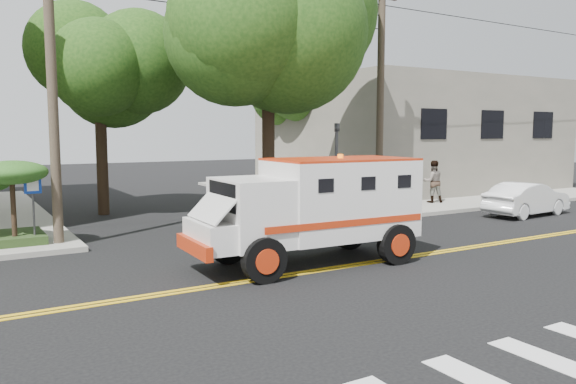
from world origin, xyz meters
TOP-DOWN VIEW (x-y plane):
  - ground at (0.00, 0.00)m, footprint 100.00×100.00m
  - sidewalk_ne at (13.50, 13.50)m, footprint 17.00×17.00m
  - building_right at (15.00, 14.00)m, footprint 14.00×12.00m
  - utility_pole_left at (-5.60, 6.00)m, footprint 0.28×0.28m
  - utility_pole_right at (6.30, 6.20)m, footprint 0.28×0.28m
  - tree_main at (1.94, 6.21)m, footprint 6.08×5.70m
  - tree_left at (-2.68, 11.79)m, footprint 4.48×4.20m
  - tree_right at (8.84, 15.77)m, footprint 4.80×4.50m
  - traffic_signal at (3.80, 5.60)m, footprint 0.15×0.18m
  - accessibility_sign at (-6.20, 6.17)m, footprint 0.45×0.10m
  - armored_truck at (-0.40, 0.66)m, footprint 5.85×2.52m
  - parked_sedan at (11.26, 3.14)m, footprint 4.08×1.69m
  - pedestrian_a at (7.16, 6.04)m, footprint 0.70×0.59m
  - pedestrian_b at (10.24, 7.18)m, footprint 1.13×1.04m

SIDE VIEW (x-z plane):
  - ground at x=0.00m, z-range 0.00..0.00m
  - sidewalk_ne at x=13.50m, z-range 0.00..0.15m
  - parked_sedan at x=11.26m, z-range 0.00..1.31m
  - pedestrian_a at x=7.16m, z-range 0.15..1.77m
  - pedestrian_b at x=10.24m, z-range 0.15..2.03m
  - accessibility_sign at x=-6.20m, z-range 0.35..2.38m
  - armored_truck at x=-0.40m, z-range 0.18..2.81m
  - traffic_signal at x=3.80m, z-range 0.43..4.03m
  - building_right at x=15.00m, z-range 0.15..6.15m
  - utility_pole_left at x=-5.60m, z-range 0.00..9.00m
  - utility_pole_right at x=6.30m, z-range 0.00..9.00m
  - tree_left at x=-2.68m, z-range 1.88..9.58m
  - tree_right at x=8.84m, z-range 1.99..10.19m
  - tree_main at x=1.94m, z-range 2.27..12.12m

